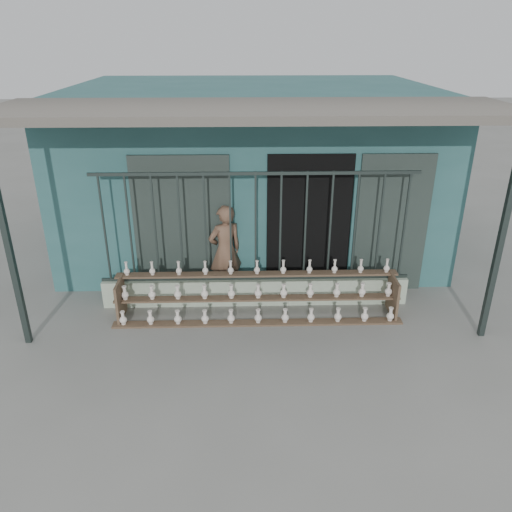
{
  "coord_description": "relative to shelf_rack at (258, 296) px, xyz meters",
  "views": [
    {
      "loc": [
        -0.19,
        -6.0,
        4.14
      ],
      "look_at": [
        0.0,
        1.0,
        1.0
      ],
      "focal_mm": 35.0,
      "sensor_mm": 36.0,
      "label": 1
    }
  ],
  "objects": [
    {
      "name": "parapet_wall",
      "position": [
        -0.02,
        0.41,
        -0.13
      ],
      "size": [
        5.0,
        0.2,
        0.45
      ],
      "primitive_type": "cube",
      "color": "#AFC2A7",
      "rests_on": "ground"
    },
    {
      "name": "ground",
      "position": [
        -0.02,
        -0.89,
        -0.36
      ],
      "size": [
        60.0,
        60.0,
        0.0
      ],
      "primitive_type": "plane",
      "color": "slate"
    },
    {
      "name": "shelf_rack",
      "position": [
        0.0,
        0.0,
        0.0
      ],
      "size": [
        4.5,
        0.68,
        0.85
      ],
      "color": "brown",
      "rests_on": "ground"
    },
    {
      "name": "workshop_building",
      "position": [
        -0.02,
        3.34,
        1.26
      ],
      "size": [
        7.4,
        6.6,
        3.21
      ],
      "color": "#2B5A5A",
      "rests_on": "ground"
    },
    {
      "name": "security_fence",
      "position": [
        -0.02,
        0.41,
        0.99
      ],
      "size": [
        5.0,
        0.04,
        1.8
      ],
      "color": "#283330",
      "rests_on": "parapet_wall"
    },
    {
      "name": "elderly_woman",
      "position": [
        -0.52,
        0.78,
        0.44
      ],
      "size": [
        0.69,
        0.59,
        1.6
      ],
      "primitive_type": "imported",
      "rotation": [
        0.0,
        0.0,
        3.56
      ],
      "color": "brown",
      "rests_on": "ground"
    }
  ]
}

